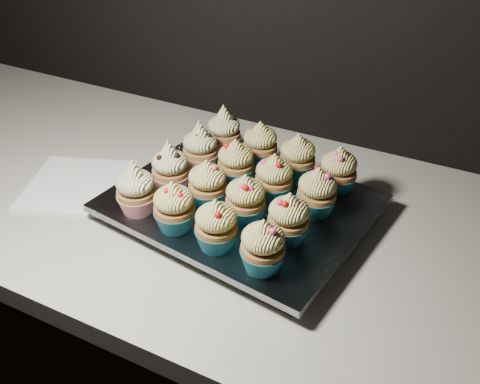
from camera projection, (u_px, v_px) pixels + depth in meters
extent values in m
cube|color=black|center=(219.00, 369.00, 1.21)|extent=(2.40, 0.60, 0.86)
cube|color=silver|center=(213.00, 210.00, 0.95)|extent=(2.44, 0.64, 0.04)
cube|color=white|center=(78.00, 185.00, 0.98)|extent=(0.23, 0.23, 0.00)
cube|color=black|center=(240.00, 211.00, 0.90)|extent=(0.41, 0.34, 0.02)
cube|color=silver|center=(240.00, 203.00, 0.89)|extent=(0.45, 0.37, 0.01)
cone|color=#B51928|center=(138.00, 202.00, 0.85)|extent=(0.06, 0.06, 0.03)
ellipsoid|color=beige|center=(135.00, 183.00, 0.83)|extent=(0.06, 0.06, 0.04)
cone|color=beige|center=(133.00, 167.00, 0.81)|extent=(0.03, 0.03, 0.03)
cone|color=#1A6B7D|center=(175.00, 219.00, 0.82)|extent=(0.06, 0.06, 0.03)
ellipsoid|color=#EBDA77|center=(173.00, 199.00, 0.79)|extent=(0.06, 0.06, 0.04)
cone|color=#EBDA77|center=(172.00, 186.00, 0.78)|extent=(0.03, 0.03, 0.02)
cone|color=#1A6B7D|center=(217.00, 238.00, 0.78)|extent=(0.06, 0.06, 0.03)
ellipsoid|color=#EBDA77|center=(216.00, 217.00, 0.76)|extent=(0.06, 0.06, 0.04)
cone|color=#EBDA77|center=(216.00, 204.00, 0.74)|extent=(0.03, 0.03, 0.02)
cone|color=#1A6B7D|center=(262.00, 259.00, 0.74)|extent=(0.06, 0.06, 0.03)
ellipsoid|color=#EBDA77|center=(263.00, 238.00, 0.72)|extent=(0.06, 0.06, 0.04)
cone|color=#EBDA77|center=(264.00, 224.00, 0.71)|extent=(0.03, 0.03, 0.02)
cone|color=#B51928|center=(171.00, 181.00, 0.90)|extent=(0.06, 0.06, 0.03)
ellipsoid|color=beige|center=(170.00, 162.00, 0.88)|extent=(0.06, 0.06, 0.04)
cone|color=beige|center=(168.00, 147.00, 0.86)|extent=(0.03, 0.03, 0.03)
cone|color=#1A6B7D|center=(208.00, 196.00, 0.86)|extent=(0.06, 0.06, 0.03)
ellipsoid|color=#EBDA77|center=(207.00, 177.00, 0.84)|extent=(0.06, 0.06, 0.04)
cone|color=#EBDA77|center=(207.00, 164.00, 0.83)|extent=(0.03, 0.03, 0.02)
cone|color=#1A6B7D|center=(245.00, 212.00, 0.83)|extent=(0.06, 0.06, 0.03)
ellipsoid|color=#EBDA77|center=(245.00, 192.00, 0.81)|extent=(0.06, 0.06, 0.04)
cone|color=#EBDA77|center=(245.00, 179.00, 0.80)|extent=(0.03, 0.03, 0.02)
cone|color=#1A6B7D|center=(288.00, 231.00, 0.79)|extent=(0.06, 0.06, 0.03)
ellipsoid|color=#EBDA77|center=(289.00, 211.00, 0.77)|extent=(0.06, 0.06, 0.04)
cone|color=#EBDA77|center=(290.00, 198.00, 0.76)|extent=(0.03, 0.03, 0.02)
cone|color=#B51928|center=(201.00, 160.00, 0.96)|extent=(0.06, 0.06, 0.03)
ellipsoid|color=beige|center=(200.00, 142.00, 0.93)|extent=(0.06, 0.06, 0.04)
cone|color=beige|center=(199.00, 128.00, 0.92)|extent=(0.03, 0.03, 0.03)
cone|color=#1A6B7D|center=(236.00, 174.00, 0.92)|extent=(0.06, 0.06, 0.03)
ellipsoid|color=#EBDA77|center=(236.00, 155.00, 0.90)|extent=(0.06, 0.06, 0.04)
cone|color=#EBDA77|center=(236.00, 143.00, 0.88)|extent=(0.03, 0.03, 0.02)
cone|color=#1A6B7D|center=(273.00, 190.00, 0.88)|extent=(0.06, 0.06, 0.03)
ellipsoid|color=#EBDA77|center=(274.00, 170.00, 0.86)|extent=(0.06, 0.06, 0.04)
cone|color=#EBDA77|center=(275.00, 158.00, 0.85)|extent=(0.03, 0.03, 0.02)
cone|color=#1A6B7D|center=(316.00, 204.00, 0.85)|extent=(0.06, 0.06, 0.03)
ellipsoid|color=#EBDA77|center=(318.00, 184.00, 0.83)|extent=(0.06, 0.06, 0.04)
cone|color=#EBDA77|center=(319.00, 172.00, 0.81)|extent=(0.03, 0.03, 0.02)
cone|color=#B51928|center=(224.00, 143.00, 1.01)|extent=(0.06, 0.06, 0.03)
ellipsoid|color=beige|center=(224.00, 125.00, 0.99)|extent=(0.06, 0.06, 0.04)
cone|color=beige|center=(224.00, 112.00, 0.97)|extent=(0.03, 0.03, 0.03)
cone|color=#1A6B7D|center=(260.00, 156.00, 0.97)|extent=(0.06, 0.06, 0.03)
ellipsoid|color=#EBDA77|center=(260.00, 137.00, 0.95)|extent=(0.06, 0.06, 0.04)
cone|color=#EBDA77|center=(260.00, 126.00, 0.93)|extent=(0.03, 0.03, 0.02)
cone|color=#1A6B7D|center=(297.00, 169.00, 0.93)|extent=(0.06, 0.06, 0.03)
ellipsoid|color=#EBDA77|center=(298.00, 150.00, 0.91)|extent=(0.06, 0.06, 0.04)
cone|color=#EBDA77|center=(299.00, 138.00, 0.90)|extent=(0.03, 0.03, 0.02)
cone|color=#1A6B7D|center=(337.00, 182.00, 0.90)|extent=(0.06, 0.06, 0.03)
ellipsoid|color=#EBDA77|center=(339.00, 163.00, 0.88)|extent=(0.06, 0.06, 0.04)
cone|color=#EBDA77|center=(341.00, 151.00, 0.86)|extent=(0.03, 0.03, 0.02)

